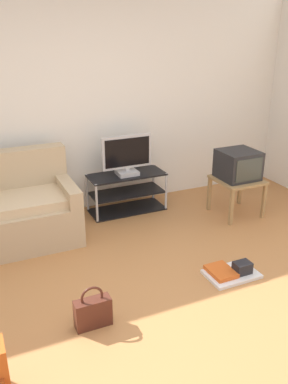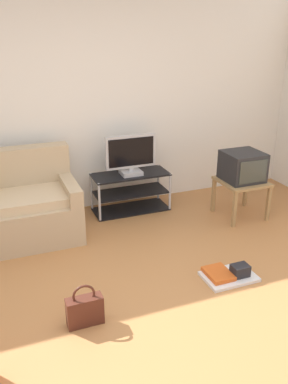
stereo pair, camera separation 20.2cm
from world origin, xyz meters
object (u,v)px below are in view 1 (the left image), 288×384
object	(u,v)px
side_table	(237,184)
handbag	(93,312)
crt_tv	(238,165)
floor_tray	(231,272)
tv_stand	(127,192)
flat_tv	(127,156)

from	to	relation	value
side_table	handbag	world-z (taller)	side_table
crt_tv	handbag	xyz separation A→B (m)	(-2.26, -1.28, -0.51)
floor_tray	crt_tv	bearing A→B (deg)	53.14
tv_stand	crt_tv	world-z (taller)	crt_tv
flat_tv	handbag	size ratio (longest dim) A/B	1.75
flat_tv	handbag	distance (m)	2.25
crt_tv	floor_tray	size ratio (longest dim) A/B	0.90
side_table	handbag	xyz separation A→B (m)	(-2.26, -1.26, -0.26)
flat_tv	side_table	xyz separation A→B (m)	(1.19, -0.63, -0.34)
crt_tv	floor_tray	world-z (taller)	crt_tv
side_table	crt_tv	distance (m)	0.25
tv_stand	flat_tv	world-z (taller)	flat_tv
handbag	floor_tray	xyz separation A→B (m)	(1.40, 0.13, -0.09)
tv_stand	floor_tray	size ratio (longest dim) A/B	1.95
flat_tv	handbag	xyz separation A→B (m)	(-1.06, -1.89, -0.60)
crt_tv	handbag	bearing A→B (deg)	-150.46
tv_stand	crt_tv	bearing A→B (deg)	-28.15
tv_stand	floor_tray	xyz separation A→B (m)	(0.33, -1.79, -0.20)
flat_tv	tv_stand	bearing A→B (deg)	90.00
tv_stand	handbag	world-z (taller)	tv_stand
tv_stand	side_table	xyz separation A→B (m)	(1.19, -0.65, 0.15)
handbag	tv_stand	bearing A→B (deg)	60.94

